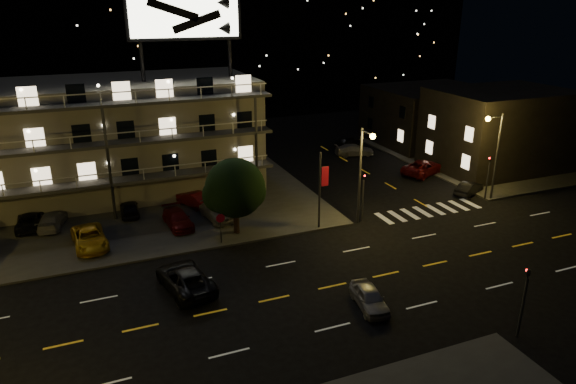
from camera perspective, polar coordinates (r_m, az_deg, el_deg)
name	(u,v)px	position (r m, az deg, el deg)	size (l,w,h in m)	color
ground	(304,292)	(32.87, 1.78, -11.09)	(140.00, 140.00, 0.00)	black
curb_nw	(64,211)	(48.75, -23.58, -1.92)	(44.00, 24.00, 0.15)	#3A3937
curb_ne	(469,157)	(63.95, 19.48, 3.70)	(16.00, 24.00, 0.15)	#3A3937
motel	(103,137)	(50.88, -19.85, 5.74)	(28.00, 13.80, 18.10)	gray
side_bldg_front	(499,129)	(60.12, 22.41, 6.44)	(14.06, 10.00, 8.50)	black
side_bldg_back	(430,115)	(69.11, 15.48, 8.25)	(14.06, 12.00, 7.00)	black
hill_backdrop	(107,38)	(94.70, -19.47, 15.88)	(120.00, 25.00, 24.00)	black
streetlight_nc	(363,167)	(40.88, 8.30, 2.81)	(0.44, 1.92, 8.00)	#2D2D30
streetlight_ne	(495,148)	(49.25, 22.00, 4.54)	(1.92, 0.44, 8.00)	#2D2D30
signal_nw	(363,192)	(42.35, 8.34, 0.01)	(0.20, 0.27, 4.60)	#2D2D30
signal_sw	(525,295)	(30.39, 24.79, -10.38)	(0.20, 0.27, 4.60)	#2D2D30
signal_ne	(488,173)	(49.94, 21.37, 1.96)	(0.27, 0.20, 4.60)	#2D2D30
banner_north	(321,189)	(40.22, 3.64, 0.38)	(0.83, 0.16, 6.40)	#2D2D30
stop_sign	(221,224)	(38.43, -7.49, -3.50)	(0.91, 0.11, 2.61)	#2D2D30
tree	(235,190)	(39.25, -5.95, 0.26)	(4.78, 4.60, 6.02)	black
lot_car_2	(90,238)	(40.64, -21.18, -4.79)	(2.23, 4.84, 1.34)	gold
lot_car_3	(178,219)	(42.21, -12.15, -2.93)	(1.77, 4.34, 1.26)	#5F0D0D
lot_car_4	(216,210)	(43.02, -7.99, -2.05)	(1.74, 4.32, 1.47)	gray
lot_car_6	(30,220)	(45.99, -26.71, -2.78)	(2.06, 4.48, 1.24)	black
lot_car_7	(52,220)	(45.24, -24.75, -2.83)	(1.74, 4.29, 1.25)	gray
lot_car_8	(130,208)	(45.43, -17.19, -1.71)	(1.48, 3.69, 1.26)	black
lot_car_9	(194,199)	(46.06, -10.43, -0.75)	(1.41, 4.03, 1.33)	#5F0D0D
side_car_0	(469,188)	(51.40, 19.47, 0.39)	(1.29, 3.69, 1.22)	black
side_car_1	(423,167)	(56.03, 14.81, 2.67)	(2.53, 5.48, 1.52)	#5F0D0D
side_car_2	(354,150)	(61.53, 7.39, 4.66)	(1.87, 4.61, 1.34)	gray
side_car_3	(348,142)	(65.15, 6.71, 5.59)	(1.61, 4.00, 1.36)	black
road_car_east	(369,298)	(31.52, 9.03, -11.51)	(1.49, 3.70, 1.26)	gray
road_car_west	(185,278)	(33.49, -11.36, -9.38)	(2.50, 5.42, 1.51)	black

